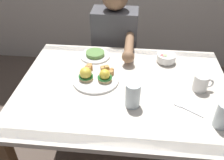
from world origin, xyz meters
name	(u,v)px	position (x,y,z in m)	size (l,w,h in m)	color
dining_table	(123,101)	(0.00, 0.00, 0.63)	(1.20, 0.90, 0.74)	silver
eggs_benedict_plate	(95,77)	(-0.17, 0.04, 0.77)	(0.27, 0.27, 0.09)	white
fruit_bowl	(166,58)	(0.26, 0.29, 0.77)	(0.12, 0.12, 0.06)	white
coffee_mug	(201,82)	(0.42, 0.01, 0.79)	(0.11, 0.08, 0.09)	white
fork	(187,109)	(0.33, -0.16, 0.74)	(0.14, 0.10, 0.00)	silver
water_glass_near	(133,96)	(0.05, -0.15, 0.80)	(0.08, 0.08, 0.13)	silver
water_glass_far	(223,116)	(0.47, -0.25, 0.80)	(0.07, 0.07, 0.13)	silver
side_plate	(95,55)	(-0.21, 0.31, 0.75)	(0.20, 0.20, 0.04)	white
diner_person	(115,48)	(-0.10, 0.60, 0.65)	(0.34, 0.54, 1.14)	#33333D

